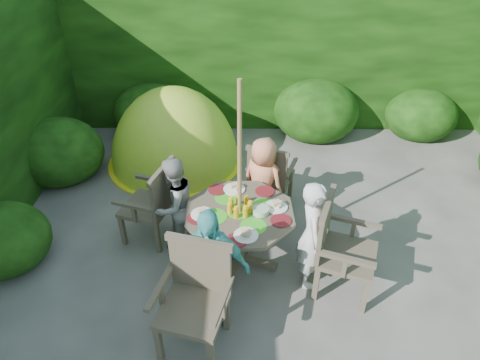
{
  "coord_description": "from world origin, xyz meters",
  "views": [
    {
      "loc": [
        -0.64,
        -3.35,
        3.59
      ],
      "look_at": [
        -0.67,
        0.63,
        0.85
      ],
      "focal_mm": 32.0,
      "sensor_mm": 36.0,
      "label": 1
    }
  ],
  "objects_px": {
    "patio_table": "(240,219)",
    "child_left": "(174,204)",
    "parasol_pole": "(240,182)",
    "garden_chair_front": "(195,296)",
    "child_back": "(263,182)",
    "garden_chair_right": "(339,247)",
    "garden_chair_back": "(270,175)",
    "garden_chair_left": "(153,203)",
    "child_front": "(209,266)",
    "child_right": "(312,235)",
    "dome_tent": "(176,161)"
  },
  "relations": [
    {
      "from": "child_back",
      "to": "child_front",
      "type": "relative_size",
      "value": 0.89
    },
    {
      "from": "garden_chair_right",
      "to": "garden_chair_left",
      "type": "distance_m",
      "value": 2.18
    },
    {
      "from": "patio_table",
      "to": "dome_tent",
      "type": "bearing_deg",
      "value": 115.73
    },
    {
      "from": "patio_table",
      "to": "garden_chair_back",
      "type": "relative_size",
      "value": 1.7
    },
    {
      "from": "patio_table",
      "to": "child_front",
      "type": "height_order",
      "value": "child_front"
    },
    {
      "from": "garden_chair_back",
      "to": "child_right",
      "type": "relative_size",
      "value": 0.73
    },
    {
      "from": "garden_chair_right",
      "to": "dome_tent",
      "type": "bearing_deg",
      "value": 58.71
    },
    {
      "from": "parasol_pole",
      "to": "garden_chair_back",
      "type": "relative_size",
      "value": 2.36
    },
    {
      "from": "parasol_pole",
      "to": "child_left",
      "type": "distance_m",
      "value": 0.95
    },
    {
      "from": "child_left",
      "to": "dome_tent",
      "type": "relative_size",
      "value": 0.47
    },
    {
      "from": "garden_chair_left",
      "to": "child_back",
      "type": "height_order",
      "value": "child_back"
    },
    {
      "from": "garden_chair_back",
      "to": "child_front",
      "type": "relative_size",
      "value": 0.71
    },
    {
      "from": "patio_table",
      "to": "child_right",
      "type": "bearing_deg",
      "value": -20.43
    },
    {
      "from": "patio_table",
      "to": "garden_chair_back",
      "type": "distance_m",
      "value": 1.1
    },
    {
      "from": "parasol_pole",
      "to": "child_left",
      "type": "height_order",
      "value": "parasol_pole"
    },
    {
      "from": "child_back",
      "to": "patio_table",
      "type": "bearing_deg",
      "value": 106.74
    },
    {
      "from": "child_right",
      "to": "child_back",
      "type": "distance_m",
      "value": 1.13
    },
    {
      "from": "child_right",
      "to": "dome_tent",
      "type": "xyz_separation_m",
      "value": [
        -1.78,
        2.43,
        -0.64
      ]
    },
    {
      "from": "garden_chair_left",
      "to": "child_back",
      "type": "bearing_deg",
      "value": 122.89
    },
    {
      "from": "patio_table",
      "to": "dome_tent",
      "type": "distance_m",
      "value": 2.47
    },
    {
      "from": "child_left",
      "to": "garden_chair_left",
      "type": "bearing_deg",
      "value": -74.7
    },
    {
      "from": "garden_chair_front",
      "to": "child_right",
      "type": "distance_m",
      "value": 1.36
    },
    {
      "from": "patio_table",
      "to": "parasol_pole",
      "type": "distance_m",
      "value": 0.49
    },
    {
      "from": "dome_tent",
      "to": "patio_table",
      "type": "bearing_deg",
      "value": -45.12
    },
    {
      "from": "dome_tent",
      "to": "garden_chair_front",
      "type": "bearing_deg",
      "value": -59.31
    },
    {
      "from": "patio_table",
      "to": "child_left",
      "type": "bearing_deg",
      "value": 159.71
    },
    {
      "from": "patio_table",
      "to": "garden_chair_left",
      "type": "distance_m",
      "value": 1.1
    },
    {
      "from": "garden_chair_back",
      "to": "child_front",
      "type": "bearing_deg",
      "value": 89.69
    },
    {
      "from": "child_left",
      "to": "child_back",
      "type": "distance_m",
      "value": 1.13
    },
    {
      "from": "patio_table",
      "to": "garden_chair_right",
      "type": "relative_size",
      "value": 1.5
    },
    {
      "from": "garden_chair_back",
      "to": "garden_chair_front",
      "type": "height_order",
      "value": "garden_chair_front"
    },
    {
      "from": "dome_tent",
      "to": "child_front",
      "type": "bearing_deg",
      "value": -56.26
    },
    {
      "from": "garden_chair_left",
      "to": "child_back",
      "type": "distance_m",
      "value": 1.35
    },
    {
      "from": "garden_chair_right",
      "to": "child_right",
      "type": "xyz_separation_m",
      "value": [
        -0.27,
        0.1,
        0.07
      ]
    },
    {
      "from": "patio_table",
      "to": "garden_chair_back",
      "type": "xyz_separation_m",
      "value": [
        0.38,
        1.03,
        -0.11
      ]
    },
    {
      "from": "parasol_pole",
      "to": "garden_chair_front",
      "type": "xyz_separation_m",
      "value": [
        -0.39,
        -1.02,
        -0.54
      ]
    },
    {
      "from": "garden_chair_back",
      "to": "child_left",
      "type": "distance_m",
      "value": 1.36
    },
    {
      "from": "garden_chair_back",
      "to": "parasol_pole",
      "type": "bearing_deg",
      "value": 89.68
    },
    {
      "from": "parasol_pole",
      "to": "child_front",
      "type": "height_order",
      "value": "parasol_pole"
    },
    {
      "from": "child_back",
      "to": "dome_tent",
      "type": "xyz_separation_m",
      "value": [
        -1.31,
        1.41,
        -0.59
      ]
    },
    {
      "from": "child_right",
      "to": "child_front",
      "type": "height_order",
      "value": "child_front"
    },
    {
      "from": "garden_chair_back",
      "to": "child_left",
      "type": "xyz_separation_m",
      "value": [
        -1.13,
        -0.75,
        0.09
      ]
    },
    {
      "from": "patio_table",
      "to": "child_back",
      "type": "bearing_deg",
      "value": 69.94
    },
    {
      "from": "garden_chair_front",
      "to": "dome_tent",
      "type": "bearing_deg",
      "value": 116.39
    },
    {
      "from": "patio_table",
      "to": "parasol_pole",
      "type": "bearing_deg",
      "value": 172.45
    },
    {
      "from": "child_front",
      "to": "garden_chair_back",
      "type": "bearing_deg",
      "value": 77.36
    },
    {
      "from": "garden_chair_front",
      "to": "dome_tent",
      "type": "relative_size",
      "value": 0.42
    },
    {
      "from": "garden_chair_left",
      "to": "child_front",
      "type": "height_order",
      "value": "child_front"
    },
    {
      "from": "parasol_pole",
      "to": "garden_chair_right",
      "type": "xyz_separation_m",
      "value": [
        1.02,
        -0.38,
        -0.53
      ]
    },
    {
      "from": "parasol_pole",
      "to": "garden_chair_back",
      "type": "bearing_deg",
      "value": 69.62
    }
  ]
}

